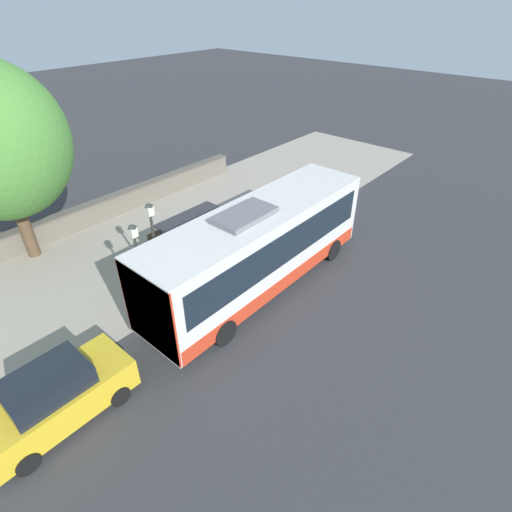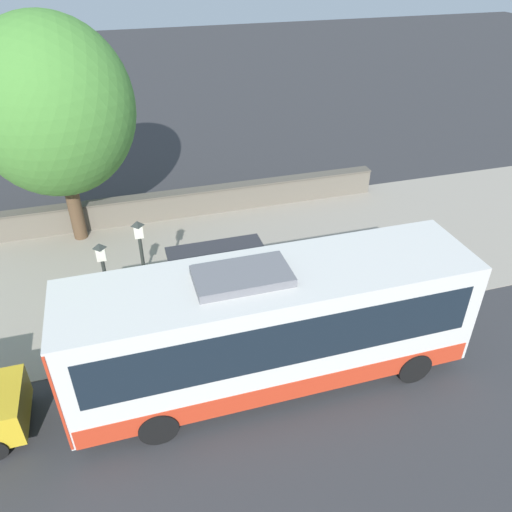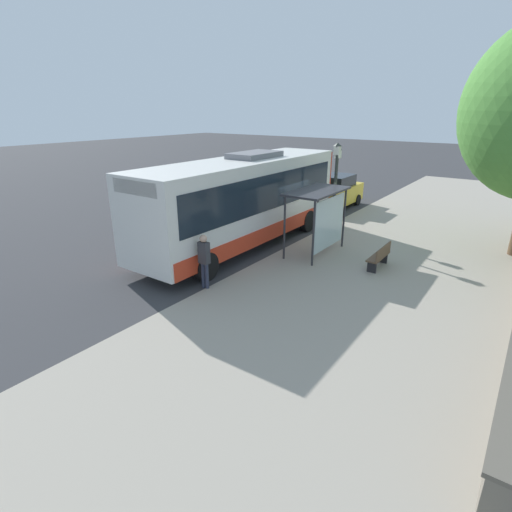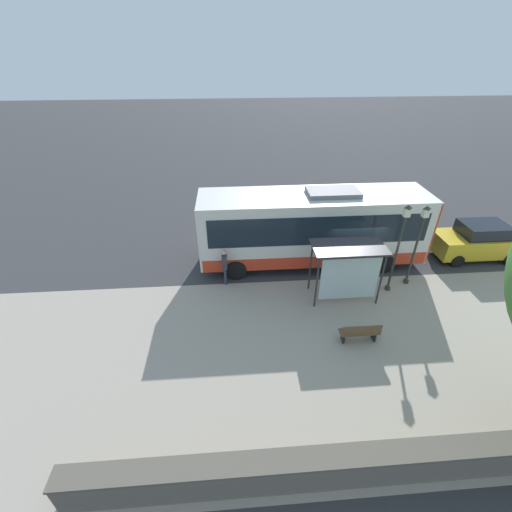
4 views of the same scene
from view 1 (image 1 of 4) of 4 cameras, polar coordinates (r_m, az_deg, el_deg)
The scene contains 10 objects.
ground_plane at distance 16.99m, azimuth -7.98°, elevation -4.70°, with size 120.00×120.00×0.00m, color #353538.
sidewalk_plaza at distance 20.06m, azimuth -16.64°, elevation 0.72°, with size 9.00×44.00×0.02m.
stone_wall at distance 22.98m, azimuth -22.64°, elevation 5.53°, with size 0.60×20.00×1.18m.
bus at distance 15.91m, azimuth 0.39°, elevation 1.37°, with size 2.78×10.74×3.79m.
bus_shelter at distance 17.27m, azimuth -9.13°, elevation 4.18°, with size 1.52×2.97×2.54m.
pedestrian at distance 20.13m, azimuth 4.77°, elevation 5.77°, with size 0.34×0.24×1.80m.
bench at distance 19.93m, azimuth -13.28°, elevation 2.61°, with size 0.40×1.47×0.88m.
street_lamp_near at distance 15.66m, azimuth -14.25°, elevation 1.84°, with size 0.28×0.28×4.14m.
street_lamp_far at distance 14.97m, azimuth -16.38°, elevation -0.84°, with size 0.28×0.28×3.87m.
parked_car_behind_bus at distance 13.19m, azimuth -26.69°, elevation -17.53°, with size 1.91×4.18×1.88m.
Camera 1 is at (10.43, -8.41, 10.45)m, focal length 28.00 mm.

